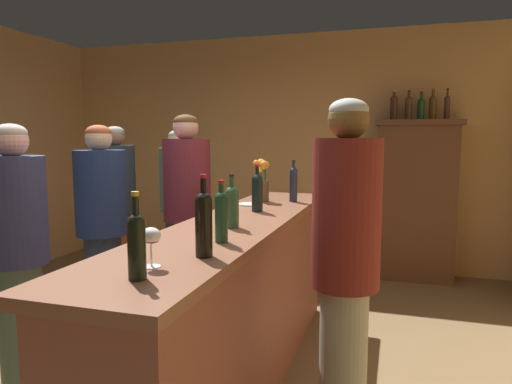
% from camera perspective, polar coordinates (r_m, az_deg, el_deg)
% --- Properties ---
extents(floor, '(7.98, 7.98, 0.00)m').
position_cam_1_polar(floor, '(3.26, -12.54, -22.05)').
color(floor, brown).
rests_on(floor, ground).
extents(wall_back, '(5.69, 0.12, 2.79)m').
position_cam_1_polar(wall_back, '(5.79, 2.62, 5.02)').
color(wall_back, tan).
rests_on(wall_back, ground).
extents(bar_counter, '(0.59, 3.00, 1.06)m').
position_cam_1_polar(bar_counter, '(2.94, -2.33, -13.70)').
color(bar_counter, brown).
rests_on(bar_counter, ground).
extents(display_cabinet, '(0.90, 0.40, 1.75)m').
position_cam_1_polar(display_cabinet, '(5.35, 19.14, -0.65)').
color(display_cabinet, brown).
rests_on(display_cabinet, ground).
extents(wine_bottle_syrah, '(0.06, 0.06, 0.31)m').
position_cam_1_polar(wine_bottle_syrah, '(1.68, -14.51, -6.04)').
color(wine_bottle_syrah, black).
rests_on(wine_bottle_syrah, bar_counter).
extents(wine_bottle_merlot, '(0.06, 0.06, 0.30)m').
position_cam_1_polar(wine_bottle_merlot, '(2.20, -4.30, -2.76)').
color(wine_bottle_merlot, '#193B22').
rests_on(wine_bottle_merlot, bar_counter).
extents(wine_bottle_pinot, '(0.08, 0.08, 0.32)m').
position_cam_1_polar(wine_bottle_pinot, '(3.12, 0.16, 0.16)').
color(wine_bottle_pinot, black).
rests_on(wine_bottle_pinot, bar_counter).
extents(wine_bottle_malbec, '(0.06, 0.06, 0.33)m').
position_cam_1_polar(wine_bottle_malbec, '(3.63, 4.63, 1.15)').
color(wine_bottle_malbec, '#1D2336').
rests_on(wine_bottle_malbec, bar_counter).
extents(wine_bottle_riesling, '(0.07, 0.07, 0.35)m').
position_cam_1_polar(wine_bottle_riesling, '(1.94, -6.46, -3.57)').
color(wine_bottle_riesling, black).
rests_on(wine_bottle_riesling, bar_counter).
extents(wine_bottle_rose, '(0.08, 0.08, 0.30)m').
position_cam_1_polar(wine_bottle_rose, '(2.57, -3.00, -1.55)').
color(wine_bottle_rose, '#284D2D').
rests_on(wine_bottle_rose, bar_counter).
extents(wine_glass_front, '(0.08, 0.08, 0.14)m').
position_cam_1_polar(wine_glass_front, '(3.86, 0.45, 0.90)').
color(wine_glass_front, white).
rests_on(wine_glass_front, bar_counter).
extents(wine_glass_mid, '(0.08, 0.08, 0.16)m').
position_cam_1_polar(wine_glass_mid, '(1.83, -12.83, -5.55)').
color(wine_glass_mid, white).
rests_on(wine_glass_mid, bar_counter).
extents(flower_arrangement, '(0.12, 0.14, 0.33)m').
position_cam_1_polar(flower_arrangement, '(3.63, 0.69, 1.50)').
color(flower_arrangement, '#533922').
rests_on(flower_arrangement, bar_counter).
extents(cheese_plate, '(0.17, 0.17, 0.01)m').
position_cam_1_polar(cheese_plate, '(3.44, -0.78, -1.54)').
color(cheese_plate, white).
rests_on(cheese_plate, bar_counter).
extents(display_bottle_left, '(0.08, 0.08, 0.32)m').
position_cam_1_polar(display_bottle_left, '(5.32, 16.63, 10.10)').
color(display_bottle_left, '#422619').
rests_on(display_bottle_left, display_cabinet).
extents(display_bottle_midleft, '(0.07, 0.07, 0.32)m').
position_cam_1_polar(display_bottle_midleft, '(5.32, 18.30, 9.95)').
color(display_bottle_midleft, '#462D19').
rests_on(display_bottle_midleft, display_cabinet).
extents(display_bottle_center, '(0.07, 0.07, 0.30)m').
position_cam_1_polar(display_bottle_center, '(5.33, 19.66, 9.75)').
color(display_bottle_center, '#153E1F').
rests_on(display_bottle_center, display_cabinet).
extents(display_bottle_midright, '(0.08, 0.08, 0.33)m').
position_cam_1_polar(display_bottle_midright, '(5.33, 20.96, 9.86)').
color(display_bottle_midright, '#4E3316').
rests_on(display_bottle_midright, display_cabinet).
extents(display_bottle_right, '(0.06, 0.06, 0.32)m').
position_cam_1_polar(display_bottle_right, '(5.34, 22.49, 9.75)').
color(display_bottle_right, '#482D1F').
rests_on(display_bottle_right, display_cabinet).
extents(patron_tall, '(0.35, 0.35, 1.64)m').
position_cam_1_polar(patron_tall, '(3.00, -27.33, -6.74)').
color(patron_tall, '#4C664F').
rests_on(patron_tall, ground).
extents(patron_in_grey, '(0.37, 0.37, 1.65)m').
position_cam_1_polar(patron_in_grey, '(3.60, -18.45, -4.17)').
color(patron_in_grey, '#233244').
rests_on(patron_in_grey, ground).
extents(patron_in_navy, '(0.37, 0.37, 1.64)m').
position_cam_1_polar(patron_in_navy, '(4.57, -9.49, -1.82)').
color(patron_in_navy, '#323034').
rests_on(patron_in_navy, ground).
extents(patron_redhead, '(0.39, 0.39, 1.75)m').
position_cam_1_polar(patron_redhead, '(3.88, -8.48, -2.35)').
color(patron_redhead, maroon).
rests_on(patron_redhead, ground).
extents(patron_by_cabinet, '(0.35, 0.35, 1.67)m').
position_cam_1_polar(patron_by_cabinet, '(4.50, -16.74, -1.85)').
color(patron_by_cabinet, brown).
rests_on(patron_by_cabinet, ground).
extents(bartender, '(0.31, 0.31, 1.74)m').
position_cam_1_polar(bartender, '(2.21, 10.93, -9.05)').
color(bartender, gray).
rests_on(bartender, ground).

